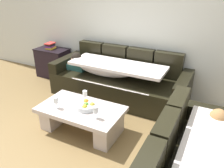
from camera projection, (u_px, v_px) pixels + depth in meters
name	position (u px, v px, depth m)	size (l,w,h in m)	color
ground_plane	(75.00, 151.00, 2.96)	(14.00, 14.00, 0.00)	brown
back_wall	(139.00, 20.00, 4.11)	(9.00, 0.10, 2.70)	silver
couch_along_wall	(117.00, 80.00, 4.20)	(2.48, 0.92, 0.88)	black
coffee_table	(81.00, 116.00, 3.28)	(1.20, 0.68, 0.38)	beige
fruit_bowl	(86.00, 106.00, 3.18)	(0.28, 0.28, 0.10)	silver
wine_glass_near_left	(56.00, 100.00, 3.17)	(0.07, 0.07, 0.17)	silver
wine_glass_near_right	(95.00, 110.00, 2.93)	(0.07, 0.07, 0.17)	silver
wine_glass_far_back	(85.00, 94.00, 3.35)	(0.07, 0.07, 0.17)	silver
side_cabinet	(53.00, 63.00, 5.09)	(0.72, 0.44, 0.64)	black
book_stack_on_cabinet	(50.00, 46.00, 4.94)	(0.18, 0.23, 0.13)	gold
crumpled_garment	(49.00, 110.00, 3.78)	(0.40, 0.32, 0.12)	#191933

